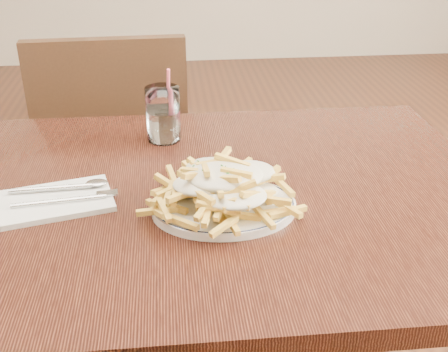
{
  "coord_description": "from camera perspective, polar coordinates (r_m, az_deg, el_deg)",
  "views": [
    {
      "loc": [
        -0.02,
        -0.93,
        1.27
      ],
      "look_at": [
        0.06,
        -0.08,
        0.82
      ],
      "focal_mm": 45.0,
      "sensor_mm": 36.0,
      "label": 1
    }
  ],
  "objects": [
    {
      "name": "table",
      "position": [
        1.1,
        -3.72,
        -5.01
      ],
      "size": [
        1.2,
        0.8,
        0.75
      ],
      "color": "black",
      "rests_on": "ground"
    },
    {
      "name": "water_glass",
      "position": [
        1.26,
        -6.17,
        5.95
      ],
      "size": [
        0.08,
        0.08,
        0.17
      ],
      "color": "white",
      "rests_on": "table"
    },
    {
      "name": "cutlery",
      "position": [
        1.06,
        -16.83,
        -1.89
      ],
      "size": [
        0.21,
        0.09,
        0.01
      ],
      "color": "silver",
      "rests_on": "napkin"
    },
    {
      "name": "napkin",
      "position": [
        1.06,
        -16.8,
        -2.45
      ],
      "size": [
        0.23,
        0.18,
        0.01
      ],
      "primitive_type": "cube",
      "rotation": [
        0.0,
        0.0,
        0.24
      ],
      "color": "silver",
      "rests_on": "table"
    },
    {
      "name": "chair_far",
      "position": [
        1.74,
        -10.79,
        1.63
      ],
      "size": [
        0.44,
        0.44,
        0.91
      ],
      "color": "black",
      "rests_on": "ground"
    },
    {
      "name": "loaded_fries",
      "position": [
        0.97,
        0.0,
        -0.61
      ],
      "size": [
        0.28,
        0.24,
        0.08
      ],
      "color": "gold",
      "rests_on": "fries_plate"
    },
    {
      "name": "fries_plate",
      "position": [
        0.99,
        0.0,
        -3.13
      ],
      "size": [
        0.29,
        0.26,
        0.02
      ],
      "color": "white",
      "rests_on": "table"
    }
  ]
}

